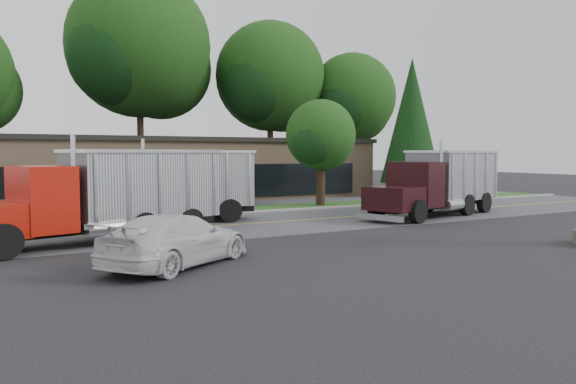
# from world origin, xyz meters

# --- Properties ---
(ground) EXTENTS (140.00, 140.00, 0.00)m
(ground) POSITION_xyz_m (0.00, 0.00, 0.00)
(ground) COLOR #2B2B30
(ground) RESTS_ON ground
(road) EXTENTS (60.00, 8.00, 0.02)m
(road) POSITION_xyz_m (0.00, 9.00, 0.00)
(road) COLOR #58585D
(road) RESTS_ON ground
(center_line) EXTENTS (60.00, 0.12, 0.01)m
(center_line) POSITION_xyz_m (0.00, 9.00, 0.00)
(center_line) COLOR gold
(center_line) RESTS_ON ground
(curb) EXTENTS (60.00, 0.30, 0.12)m
(curb) POSITION_xyz_m (0.00, 13.20, 0.00)
(curb) COLOR #9E9E99
(curb) RESTS_ON ground
(grass_verge) EXTENTS (60.00, 3.40, 0.03)m
(grass_verge) POSITION_xyz_m (0.00, 15.00, 0.00)
(grass_verge) COLOR #1F4C1A
(grass_verge) RESTS_ON ground
(far_parking) EXTENTS (60.00, 7.00, 0.02)m
(far_parking) POSITION_xyz_m (0.00, 20.00, 0.00)
(far_parking) COLOR #58585D
(far_parking) RESTS_ON ground
(strip_mall) EXTENTS (32.00, 12.00, 4.00)m
(strip_mall) POSITION_xyz_m (2.00, 26.00, 2.00)
(strip_mall) COLOR tan
(strip_mall) RESTS_ON ground
(tree_far_c) EXTENTS (12.84, 12.09, 18.32)m
(tree_far_c) POSITION_xyz_m (4.20, 34.15, 11.70)
(tree_far_c) COLOR #382619
(tree_far_c) RESTS_ON ground
(tree_far_d) EXTENTS (10.88, 10.24, 15.53)m
(tree_far_d) POSITION_xyz_m (16.17, 33.13, 9.91)
(tree_far_d) COLOR #382619
(tree_far_d) RESTS_ON ground
(tree_far_e) EXTENTS (9.10, 8.57, 12.98)m
(tree_far_e) POSITION_xyz_m (24.14, 31.11, 8.28)
(tree_far_e) COLOR #382619
(tree_far_e) RESTS_ON ground
(evergreen_right) EXTENTS (4.53, 4.53, 10.30)m
(evergreen_right) POSITION_xyz_m (20.00, 18.00, 5.66)
(evergreen_right) COLOR #382619
(evergreen_right) RESTS_ON ground
(tree_verge) EXTENTS (4.58, 4.31, 6.53)m
(tree_verge) POSITION_xyz_m (10.07, 15.05, 4.16)
(tree_verge) COLOR #382619
(tree_verge) RESTS_ON ground
(dump_truck_red) EXTENTS (9.73, 4.71, 3.36)m
(dump_truck_red) POSITION_xyz_m (-4.38, 6.98, 1.81)
(dump_truck_red) COLOR black
(dump_truck_red) RESTS_ON ground
(dump_truck_blue) EXTENTS (8.53, 3.80, 3.36)m
(dump_truck_blue) POSITION_xyz_m (-0.49, 11.39, 1.81)
(dump_truck_blue) COLOR black
(dump_truck_blue) RESTS_ON ground
(dump_truck_maroon) EXTENTS (9.65, 4.89, 3.36)m
(dump_truck_maroon) POSITION_xyz_m (12.55, 7.44, 1.81)
(dump_truck_maroon) COLOR black
(dump_truck_maroon) RESTS_ON ground
(rally_car) EXTENTS (5.51, 4.64, 1.51)m
(rally_car) POSITION_xyz_m (-3.70, 1.49, 0.76)
(rally_car) COLOR silver
(rally_car) RESTS_ON ground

